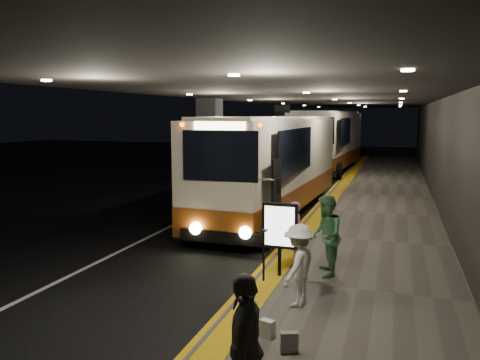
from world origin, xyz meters
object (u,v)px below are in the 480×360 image
Objects in this scene: coach_second at (329,144)px; bag_plain at (267,329)px; coach_main at (274,169)px; info_sign at (280,227)px; passenger_boarding at (296,231)px; passenger_waiting_green at (326,235)px; passenger_waiting_grey at (245,346)px; stanchion_post at (264,256)px; bag_polka at (289,342)px; passenger_waiting_white at (298,265)px.

coach_second is 24.67m from bag_plain.
info_sign is at bearing -71.86° from coach_main.
passenger_boarding is at bearing 85.00° from info_sign.
bag_plain is at bearing -20.36° from passenger_waiting_green.
passenger_waiting_green is at bearing 21.89° from info_sign.
coach_main reaches higher than passenger_waiting_grey.
info_sign is at bearing 60.29° from stanchion_post.
bag_polka is at bearing -80.21° from coach_second.
passenger_waiting_grey reaches higher than bag_polka.
passenger_waiting_grey is at bearing -14.48° from passenger_waiting_green.
passenger_boarding is 0.80× the size of passenger_waiting_green.
coach_main is 35.53× the size of bag_polka.
info_sign is at bearing 155.81° from passenger_boarding.
coach_second is at bearing 92.39° from coach_main.
passenger_waiting_white is 1.97m from bag_polka.
passenger_waiting_green is 1.61× the size of stanchion_post.
bag_plain is at bearing 4.81° from passenger_waiting_white.
coach_main reaches higher than info_sign.
passenger_boarding is 2.86m from passenger_waiting_white.
coach_second is 41.72× the size of bag_plain.
passenger_waiting_white is 4.83× the size of bag_polka.
passenger_waiting_grey is (0.08, -3.54, 0.11)m from passenger_waiting_white.
passenger_boarding is 4.96× the size of bag_plain.
coach_main is 7.86× the size of passenger_boarding.
passenger_boarding is 0.88× the size of info_sign.
passenger_waiting_white is (0.63, -2.79, 0.05)m from passenger_boarding.
passenger_boarding is 6.37m from passenger_waiting_grey.
passenger_waiting_grey is at bearing -81.51° from info_sign.
bag_polka is 0.58m from bag_plain.
info_sign is (-0.73, 1.47, 0.34)m from passenger_waiting_white.
bag_polka is at bearing -74.42° from info_sign.
stanchion_post is at bearing -178.36° from passenger_waiting_grey.
stanchion_post reaches higher than bag_plain.
bag_plain is at bearing 165.75° from passenger_boarding.
bag_plain is (2.50, -10.09, -1.43)m from coach_main.
stanchion_post is at bearing -82.49° from coach_second.
passenger_waiting_green reaches higher than bag_polka.
coach_main is at bearing 102.87° from stanchion_post.
coach_second reaches higher than passenger_waiting_green.
passenger_waiting_green is at bearing 90.05° from bag_polka.
passenger_waiting_white is 0.94× the size of info_sign.
coach_main reaches higher than stanchion_post.
stanchion_post is (-1.06, 4.57, -0.33)m from passenger_waiting_grey.
info_sign is (-0.97, 3.32, 0.97)m from bag_polka.
passenger_waiting_white reaches higher than passenger_boarding.
coach_main is at bearing 103.92° from bag_plain.
passenger_waiting_green is (0.86, -0.92, 0.18)m from passenger_boarding.
stanchion_post reaches higher than bag_polka.
coach_second is 22.07m from stanchion_post.
passenger_waiting_white is 1.67m from info_sign.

